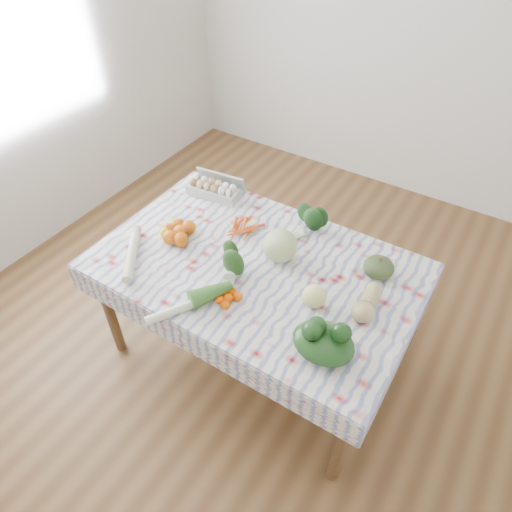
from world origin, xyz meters
TOP-DOWN VIEW (x-y plane):
  - ground at (0.00, 0.00)m, footprint 4.50×4.50m
  - wall_back at (0.00, 2.25)m, footprint 4.00×0.04m
  - dining_table at (0.00, 0.00)m, footprint 1.60×1.00m
  - tablecloth at (0.00, 0.00)m, footprint 1.66×1.06m
  - egg_carton at (-0.55, 0.37)m, footprint 0.34×0.17m
  - carrot_bunch at (-0.21, 0.18)m, footprint 0.22×0.20m
  - kale_bunch at (0.11, 0.37)m, footprint 0.20×0.19m
  - kabocha_squash at (0.56, 0.27)m, footprint 0.20×0.20m
  - cabbage at (0.08, 0.10)m, footprint 0.21×0.21m
  - butternut_squash at (0.60, 0.02)m, footprint 0.11×0.23m
  - orange_cluster at (-0.47, -0.05)m, footprint 0.32×0.32m
  - broccoli at (-0.07, -0.14)m, footprint 0.21×0.21m
  - mandarin_cluster at (0.03, -0.28)m, footprint 0.19×0.19m
  - grapefruit at (0.38, -0.09)m, footprint 0.13×0.13m
  - spinach_bag at (0.53, -0.31)m, footprint 0.33×0.29m
  - daikon at (-0.57, -0.32)m, footprint 0.26×0.33m
  - leek at (-0.11, -0.42)m, footprint 0.25×0.39m

SIDE VIEW (x-z plane):
  - ground at x=0.00m, z-range 0.00..0.00m
  - dining_table at x=0.00m, z-range 0.30..1.05m
  - tablecloth at x=0.00m, z-range 0.75..0.76m
  - carrot_bunch at x=-0.21m, z-range 0.76..0.80m
  - leek at x=-0.11m, z-range 0.76..0.81m
  - mandarin_cluster at x=0.03m, z-range 0.76..0.81m
  - daikon at x=-0.57m, z-range 0.76..0.81m
  - orange_cluster at x=-0.47m, z-range 0.76..0.85m
  - egg_carton at x=-0.55m, z-range 0.76..0.85m
  - kabocha_squash at x=0.56m, z-range 0.76..0.86m
  - butternut_squash at x=0.60m, z-range 0.76..0.86m
  - broccoli at x=-0.07m, z-range 0.76..0.88m
  - grapefruit at x=0.38m, z-range 0.76..0.88m
  - spinach_bag at x=0.53m, z-range 0.76..0.88m
  - kale_bunch at x=0.11m, z-range 0.76..0.90m
  - cabbage at x=0.08m, z-range 0.76..0.94m
  - wall_back at x=0.00m, z-range 0.00..2.80m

